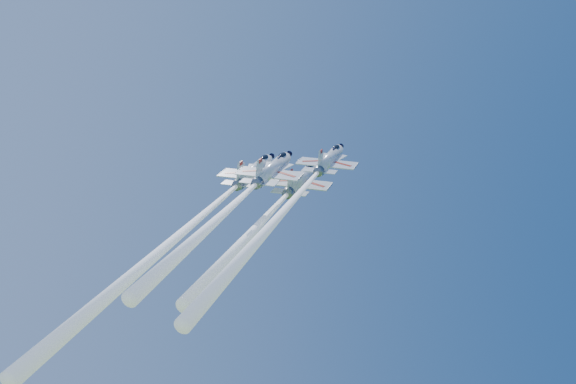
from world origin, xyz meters
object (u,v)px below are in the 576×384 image
jet_right (291,203)px  jet_slot (236,203)px  jet_lead (271,212)px  jet_left (194,223)px

jet_right → jet_slot: jet_right is taller
jet_right → jet_slot: 7.15m
jet_lead → jet_slot: jet_lead is taller
jet_right → jet_slot: (-6.08, 3.76, 0.03)m
jet_left → jet_lead: bearing=51.3°
jet_slot → jet_right: bearing=15.2°
jet_lead → jet_right: bearing=-58.9°
jet_left → jet_slot: 6.92m
jet_right → jet_slot: bearing=-164.8°
jet_left → jet_slot: bearing=-12.6°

